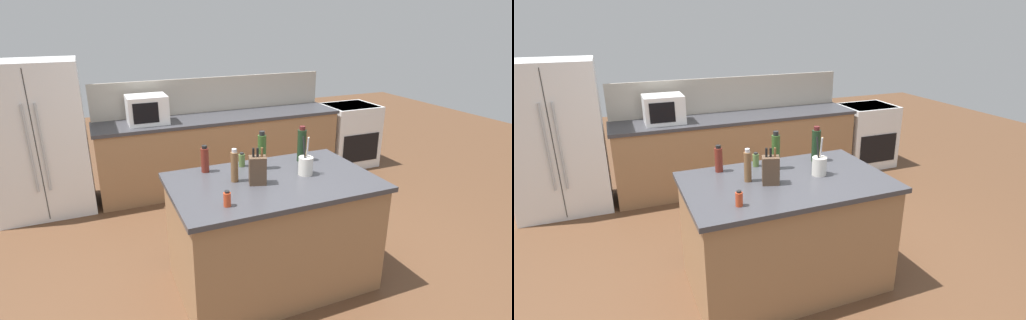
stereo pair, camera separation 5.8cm
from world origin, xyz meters
The scene contains 15 objects.
ground_plane centered at (0.00, 0.00, 0.00)m, with size 14.00×14.00×0.00m, color brown.
back_counter_run centered at (0.30, 2.20, 0.47)m, with size 3.19×0.66×0.94m.
wall_backsplash centered at (0.30, 2.52, 1.17)m, with size 3.15×0.03×0.46m, color #B2A899.
kitchen_island centered at (0.00, 0.00, 0.47)m, with size 1.62×1.01×0.94m.
refrigerator centered at (-1.83, 2.25, 0.86)m, with size 0.99×0.75×1.73m.
range_oven centered at (2.31, 2.20, 0.47)m, with size 0.76×0.65×0.92m.
microwave centered at (-0.63, 2.20, 1.11)m, with size 0.47×0.39×0.34m.
knife_block centered at (-0.15, -0.02, 1.05)m, with size 0.15×0.13×0.29m.
utensil_crock centered at (0.29, 0.00, 1.02)m, with size 0.12×0.12×0.32m.
spice_jar_oregano centered at (-0.12, 0.38, 1.00)m, with size 0.05×0.05×0.12m.
pepper_grinder centered at (-0.29, 0.09, 1.07)m, with size 0.06×0.06×0.27m.
olive_oil_bottle centered at (0.02, 0.26, 1.09)m, with size 0.07×0.07×0.33m.
spice_jar_paprika centered at (-0.49, -0.30, 0.99)m, with size 0.05×0.05×0.11m.
vinegar_bottle centered at (-0.45, 0.38, 1.05)m, with size 0.07×0.07×0.23m.
wine_bottle centered at (0.42, 0.30, 1.09)m, with size 0.08×0.08×0.32m.
Camera 1 is at (-1.27, -2.63, 2.16)m, focal length 28.00 mm.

